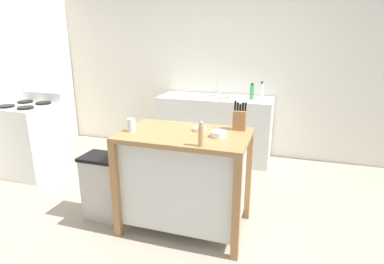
# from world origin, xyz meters

# --- Properties ---
(ground_plane) EXTENTS (6.44, 6.44, 0.00)m
(ground_plane) POSITION_xyz_m (0.00, 0.00, 0.00)
(ground_plane) COLOR gray
(ground_plane) RESTS_ON ground
(wall_back) EXTENTS (5.44, 0.10, 2.60)m
(wall_back) POSITION_xyz_m (0.00, 2.16, 1.30)
(wall_back) COLOR silver
(wall_back) RESTS_ON ground
(kitchen_island) EXTENTS (1.08, 0.67, 0.90)m
(kitchen_island) POSITION_xyz_m (0.04, 0.04, 0.50)
(kitchen_island) COLOR #9E7042
(kitchen_island) RESTS_ON ground
(knife_block) EXTENTS (0.11, 0.09, 0.25)m
(knife_block) POSITION_xyz_m (0.46, 0.28, 0.99)
(knife_block) COLOR #9E7042
(knife_block) RESTS_ON kitchen_island
(bowl_ceramic_wide) EXTENTS (0.13, 0.13, 0.05)m
(bowl_ceramic_wide) POSITION_xyz_m (0.34, 0.02, 0.92)
(bowl_ceramic_wide) COLOR silver
(bowl_ceramic_wide) RESTS_ON kitchen_island
(bowl_ceramic_small) EXTENTS (0.11, 0.11, 0.03)m
(bowl_ceramic_small) POSITION_xyz_m (0.15, 0.14, 0.91)
(bowl_ceramic_small) COLOR silver
(bowl_ceramic_small) RESTS_ON kitchen_island
(drinking_cup) EXTENTS (0.07, 0.07, 0.11)m
(drinking_cup) POSITION_xyz_m (-0.41, -0.05, 0.95)
(drinking_cup) COLOR silver
(drinking_cup) RESTS_ON kitchen_island
(pepper_grinder) EXTENTS (0.04, 0.04, 0.19)m
(pepper_grinder) POSITION_xyz_m (0.27, -0.23, 0.99)
(pepper_grinder) COLOR tan
(pepper_grinder) RESTS_ON kitchen_island
(trash_bin) EXTENTS (0.36, 0.28, 0.63)m
(trash_bin) POSITION_xyz_m (-0.74, -0.05, 0.32)
(trash_bin) COLOR #B7B2A8
(trash_bin) RESTS_ON ground
(sink_counter) EXTENTS (1.55, 0.60, 0.88)m
(sink_counter) POSITION_xyz_m (-0.12, 1.81, 0.44)
(sink_counter) COLOR silver
(sink_counter) RESTS_ON ground
(sink_faucet) EXTENTS (0.02, 0.02, 0.22)m
(sink_faucet) POSITION_xyz_m (-0.12, 1.95, 0.99)
(sink_faucet) COLOR #B7BCC1
(sink_faucet) RESTS_ON sink_counter
(bottle_dish_soap) EXTENTS (0.06, 0.06, 0.21)m
(bottle_dish_soap) POSITION_xyz_m (0.38, 1.80, 0.98)
(bottle_dish_soap) COLOR green
(bottle_dish_soap) RESTS_ON sink_counter
(bottle_hand_soap) EXTENTS (0.05, 0.05, 0.23)m
(bottle_hand_soap) POSITION_xyz_m (0.49, 1.85, 0.99)
(bottle_hand_soap) COLOR white
(bottle_hand_soap) RESTS_ON sink_counter
(stove) EXTENTS (0.60, 0.60, 1.00)m
(stove) POSITION_xyz_m (-2.17, 0.57, 0.45)
(stove) COLOR silver
(stove) RESTS_ON ground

